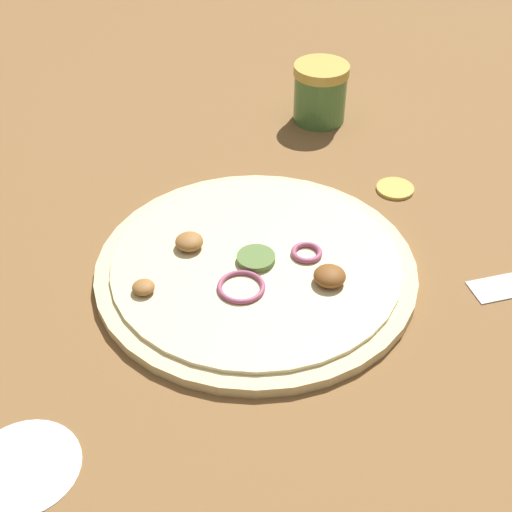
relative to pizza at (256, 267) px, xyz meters
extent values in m
plane|color=brown|center=(0.00, 0.00, -0.01)|extent=(3.00, 3.00, 0.00)
cylinder|color=beige|center=(0.00, 0.00, 0.00)|extent=(0.30, 0.30, 0.01)
cylinder|color=beige|center=(0.00, 0.00, 0.00)|extent=(0.27, 0.27, 0.00)
ellipsoid|color=brown|center=(0.06, 0.04, 0.01)|extent=(0.03, 0.03, 0.01)
ellipsoid|color=#996633|center=(-0.02, -0.10, 0.01)|extent=(0.02, 0.02, 0.01)
torus|color=#A34C70|center=(0.02, 0.04, 0.01)|extent=(0.03, 0.03, 0.01)
ellipsoid|color=#996633|center=(-0.05, -0.04, 0.01)|extent=(0.03, 0.03, 0.01)
torus|color=#A34C70|center=(0.02, -0.03, 0.01)|extent=(0.04, 0.04, 0.00)
cylinder|color=#567538|center=(0.00, 0.00, 0.01)|extent=(0.04, 0.04, 0.01)
cylinder|color=#4C7F42|center=(-0.20, 0.23, 0.02)|extent=(0.06, 0.06, 0.06)
cylinder|color=gold|center=(-0.20, 0.23, 0.06)|extent=(0.07, 0.07, 0.01)
cylinder|color=gold|center=(-0.03, 0.20, 0.00)|extent=(0.04, 0.04, 0.01)
cylinder|color=white|center=(0.08, -0.25, -0.01)|extent=(0.08, 0.08, 0.00)
camera|label=1|loc=(0.42, -0.28, 0.43)|focal=50.00mm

